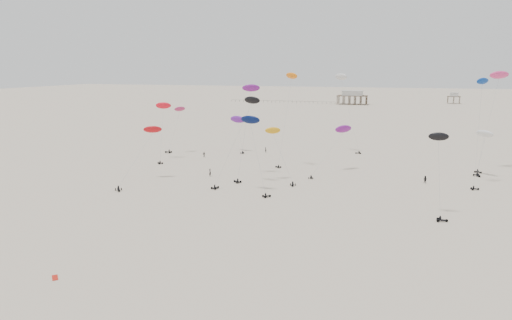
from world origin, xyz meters
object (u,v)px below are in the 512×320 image
(rig_7, at_px, (289,90))
(spectator_0, at_px, (210,176))
(pavilion_main, at_px, (352,98))
(pavilion_small, at_px, (454,99))
(rig_2, at_px, (144,145))

(rig_7, height_order, spectator_0, rig_7)
(pavilion_main, xyz_separation_m, rig_7, (9.78, -231.23, 16.30))
(pavilion_main, distance_m, pavilion_small, 76.16)
(pavilion_main, height_order, rig_2, rig_2)
(rig_2, bearing_deg, rig_7, -170.50)
(pavilion_small, bearing_deg, rig_2, -106.93)
(rig_7, xyz_separation_m, spectator_0, (-15.27, -19.55, -20.52))
(pavilion_small, bearing_deg, spectator_0, -105.05)
(pavilion_small, xyz_separation_m, rig_7, (-60.22, -261.23, 17.04))
(pavilion_main, xyz_separation_m, spectator_0, (-5.50, -250.78, -4.22))
(pavilion_small, height_order, rig_2, rig_2)
(rig_7, relative_size, spectator_0, 11.43)
(pavilion_main, bearing_deg, spectator_0, -91.26)
(pavilion_small, distance_m, rig_7, 268.62)
(rig_2, xyz_separation_m, spectator_0, (12.85, 9.39, -8.68))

